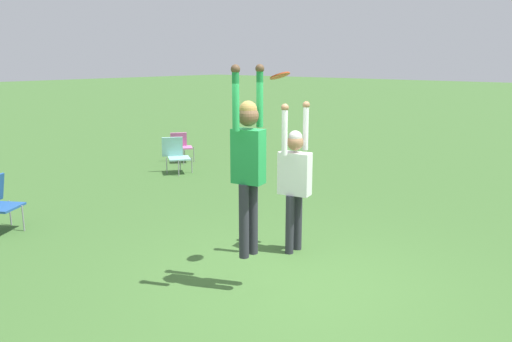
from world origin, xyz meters
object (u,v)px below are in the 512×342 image
object	(u,v)px
person_jumping	(248,157)
person_defending	(295,174)
camping_chair_1	(176,153)
camping_chair_2	(182,144)
frisbee	(280,76)

from	to	relation	value
person_jumping	person_defending	size ratio (longest dim) A/B	1.05
person_defending	person_jumping	bearing A→B (deg)	-90.00
camping_chair_1	camping_chair_2	size ratio (longest dim) A/B	1.10
camping_chair_1	camping_chair_2	bearing A→B (deg)	-102.86
person_jumping	camping_chair_1	world-z (taller)	person_jumping
person_jumping	frisbee	size ratio (longest dim) A/B	8.72
frisbee	camping_chair_1	bearing A→B (deg)	61.49
person_jumping	camping_chair_1	bearing A→B (deg)	-45.61
person_jumping	camping_chair_2	world-z (taller)	person_jumping
camping_chair_2	frisbee	bearing A→B (deg)	97.04
person_jumping	person_defending	xyz separation A→B (m)	(1.34, 0.28, -0.49)
person_jumping	camping_chair_2	distance (m)	8.02
person_jumping	frisbee	distance (m)	1.17
camping_chair_1	camping_chair_2	world-z (taller)	camping_chair_1
person_jumping	camping_chair_1	size ratio (longest dim) A/B	2.58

